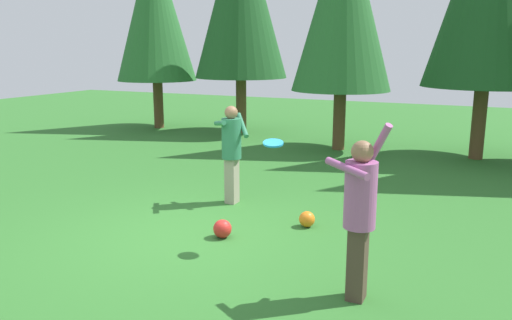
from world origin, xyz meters
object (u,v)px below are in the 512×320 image
object	(u,v)px
ball_red	(222,229)
tree_center	(343,1)
ball_yellow	(363,198)
person_thrower	(360,206)
tree_far_left	(155,9)
person_catcher	(232,146)
frisbee	(273,143)
ball_orange	(307,219)

from	to	relation	value
ball_red	tree_center	bearing A→B (deg)	92.40
ball_red	ball_yellow	world-z (taller)	ball_red
person_thrower	tree_center	xyz separation A→B (m)	(-2.49, 8.11, 2.80)
ball_yellow	tree_center	distance (m)	6.19
person_thrower	ball_red	size ratio (longest dim) A/B	7.24
person_thrower	ball_red	world-z (taller)	person_thrower
person_thrower	tree_center	distance (m)	8.93
tree_center	tree_far_left	bearing A→B (deg)	170.12
ball_red	tree_far_left	distance (m)	11.43
person_thrower	person_catcher	size ratio (longest dim) A/B	1.13
tree_center	frisbee	bearing A→B (deg)	-81.23
person_catcher	ball_orange	xyz separation A→B (m)	(1.61, -0.63, -0.90)
tree_far_left	ball_orange	bearing A→B (deg)	-42.83
person_thrower	person_catcher	bearing A→B (deg)	-7.81
person_thrower	frisbee	size ratio (longest dim) A/B	5.51
ball_yellow	tree_far_left	world-z (taller)	tree_far_left
ball_yellow	tree_far_left	size ratio (longest dim) A/B	0.03
person_thrower	person_catcher	world-z (taller)	person_thrower
person_thrower	tree_far_left	bearing A→B (deg)	-11.12
frisbee	ball_red	world-z (taller)	frisbee
person_thrower	ball_yellow	world-z (taller)	person_thrower
person_catcher	tree_center	distance (m)	6.22
person_catcher	frisbee	xyz separation A→B (m)	(1.47, -1.63, 0.44)
ball_yellow	tree_far_left	bearing A→B (deg)	145.52
ball_yellow	person_thrower	bearing A→B (deg)	-77.96
ball_red	person_thrower	bearing A→B (deg)	-24.60
frisbee	ball_yellow	xyz separation A→B (m)	(0.64, 2.55, -1.35)
ball_orange	tree_center	bearing A→B (deg)	101.49
ball_yellow	frisbee	bearing A→B (deg)	-104.11
ball_orange	tree_far_left	distance (m)	11.41
ball_yellow	tree_center	world-z (taller)	tree_center
ball_red	tree_center	distance (m)	8.02
ball_red	ball_yellow	bearing A→B (deg)	59.86
ball_yellow	ball_orange	bearing A→B (deg)	-107.64
person_thrower	ball_orange	size ratio (longest dim) A/B	7.94
person_thrower	ball_red	xyz separation A→B (m)	(-2.20, 1.00, -0.92)
person_catcher	ball_red	distance (m)	1.92
tree_far_left	ball_red	bearing A→B (deg)	-49.95
ball_red	tree_center	xyz separation A→B (m)	(-0.30, 7.10, 3.72)
frisbee	tree_far_left	bearing A→B (deg)	132.97
ball_orange	ball_yellow	distance (m)	1.63
tree_center	tree_far_left	world-z (taller)	tree_far_left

